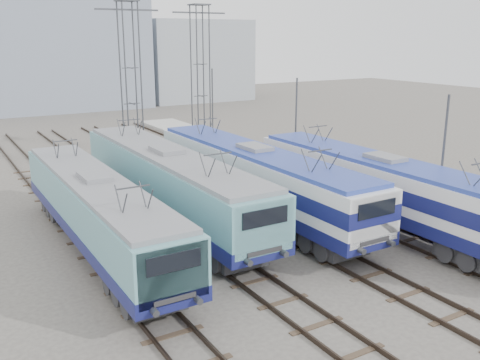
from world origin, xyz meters
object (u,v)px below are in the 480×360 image
locomotive_far_left (98,209)px  catenary_tower_east (201,75)px  locomotive_center_left (169,180)px  catenary_tower_west (131,80)px  locomotive_center_right (256,175)px  locomotive_far_right (386,186)px  mast_front (442,166)px  mast_rear (213,110)px  mast_mid (296,130)px

locomotive_far_left → catenary_tower_east: size_ratio=1.43×
locomotive_center_left → catenary_tower_west: bearing=79.0°
locomotive_center_right → locomotive_far_right: size_ratio=1.02×
mast_front → mast_rear: same height
mast_mid → mast_rear: 12.00m
catenary_tower_east → mast_rear: catenary_tower_east is taller
mast_rear → mast_mid: bearing=-90.0°
locomotive_center_right → mast_mid: mast_mid is taller
locomotive_far_right → catenary_tower_east: (-0.25, 20.18, 4.35)m
locomotive_center_left → locomotive_far_right: 11.16m
locomotive_far_left → locomotive_center_right: bearing=5.5°
catenary_tower_east → locomotive_center_right: bearing=-105.8°
catenary_tower_east → mast_mid: bearing=-78.1°
mast_mid → locomotive_center_right: bearing=-141.6°
locomotive_center_right → mast_mid: bearing=38.4°
locomotive_far_right → mast_front: size_ratio=2.57×
catenary_tower_west → mast_rear: catenary_tower_west is taller
locomotive_center_left → locomotive_far_right: size_ratio=1.04×
mast_rear → locomotive_far_right: bearing=-94.8°
locomotive_center_right → mast_front: bearing=-47.7°
mast_mid → locomotive_center_left: bearing=-161.8°
locomotive_center_left → catenary_tower_west: (2.25, 11.57, 4.32)m
locomotive_far_right → catenary_tower_east: size_ratio=1.50×
catenary_tower_east → mast_rear: (2.10, 2.00, -3.14)m
locomotive_far_right → locomotive_center_right: bearing=131.1°
catenary_tower_west → mast_rear: bearing=24.9°
mast_mid → mast_rear: size_ratio=1.00×
locomotive_far_left → locomotive_far_right: size_ratio=0.96×
locomotive_far_left → locomotive_far_right: (13.50, -4.28, 0.14)m
locomotive_far_left → mast_mid: size_ratio=2.46×
locomotive_center_left → mast_front: bearing=-37.8°
locomotive_center_left → catenary_tower_east: bearing=57.2°
locomotive_center_right → mast_front: size_ratio=2.63×
locomotive_far_left → locomotive_center_right: (9.00, 0.87, 0.19)m
locomotive_far_right → catenary_tower_east: catenary_tower_east is taller
catenary_tower_east → mast_mid: (2.10, -10.00, -3.14)m
mast_rear → catenary_tower_east: bearing=-136.4°
locomotive_far_left → mast_front: mast_front is taller
locomotive_center_right → catenary_tower_west: size_ratio=1.53×
locomotive_center_left → mast_mid: bearing=18.2°
locomotive_far_right → catenary_tower_west: bearing=110.4°
catenary_tower_east → mast_mid: 10.69m
locomotive_center_right → catenary_tower_east: bearing=74.2°
locomotive_center_left → locomotive_far_right: (9.00, -6.61, -0.03)m
locomotive_center_right → catenary_tower_east: 16.20m
locomotive_center_right → catenary_tower_east: size_ratio=1.53×
locomotive_far_left → mast_rear: bearing=49.4°
catenary_tower_west → locomotive_far_left: bearing=-115.9°
locomotive_far_left → locomotive_center_left: (4.50, 2.32, 0.18)m
locomotive_center_right → mast_rear: bearing=69.5°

